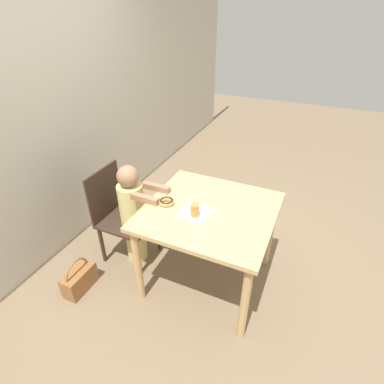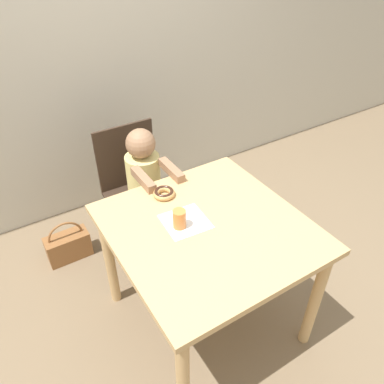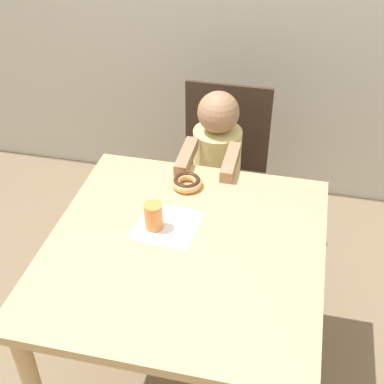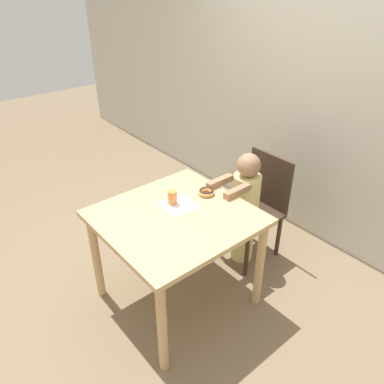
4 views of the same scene
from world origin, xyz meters
name	(u,v)px [view 1 (image 1 of 4)]	position (x,y,z in m)	size (l,w,h in m)	color
ground_plane	(207,278)	(0.00, 0.00, 0.00)	(12.00, 12.00, 0.00)	#7A664C
wall_back	(47,119)	(0.00, 1.49, 1.25)	(8.00, 0.05, 2.50)	beige
dining_table	(209,221)	(0.00, 0.00, 0.64)	(0.93, 0.97, 0.75)	tan
chair	(121,215)	(-0.02, 0.84, 0.45)	(0.42, 0.46, 0.89)	#38281E
child_figure	(133,214)	(-0.02, 0.70, 0.51)	(0.23, 0.44, 0.98)	#E0D17F
donut	(167,202)	(-0.07, 0.33, 0.77)	(0.12, 0.12, 0.04)	tan
napkin	(195,212)	(-0.08, 0.09, 0.76)	(0.23, 0.23, 0.00)	white
handbag	(79,279)	(-0.55, 0.94, 0.11)	(0.30, 0.14, 0.32)	brown
cup	(195,210)	(-0.13, 0.07, 0.80)	(0.07, 0.07, 0.10)	orange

